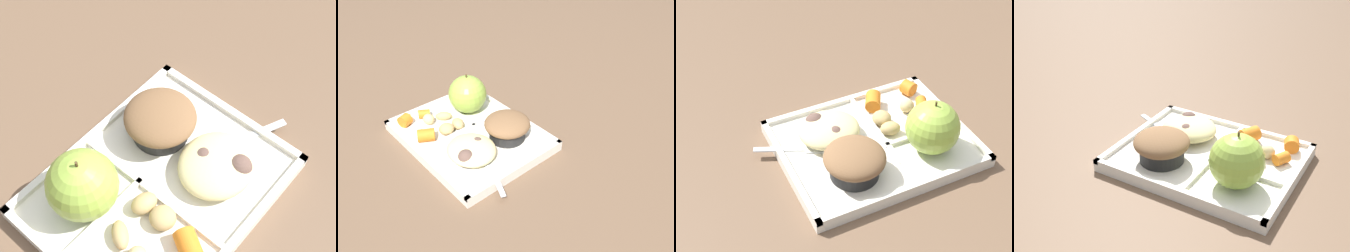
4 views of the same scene
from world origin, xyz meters
The scene contains 13 objects.
ground centered at (0.00, 0.00, 0.00)m, with size 6.00×6.00×0.00m, color brown.
lunch_tray centered at (0.00, 0.00, 0.01)m, with size 0.32×0.25×0.02m.
green_apple centered at (-0.08, 0.05, 0.06)m, with size 0.09×0.09×0.10m.
bran_muffin centered at (0.06, 0.05, 0.04)m, with size 0.10×0.10×0.05m.
carrot_slice_small centered at (-0.04, -0.08, 0.03)m, with size 0.03×0.03×0.04m, color orange.
potato_chunk_wedge centered at (-0.04, -0.04, 0.03)m, with size 0.03×0.03×0.02m, color tan.
potato_chunk_large centered at (-0.08, -0.01, 0.02)m, with size 0.04×0.02×0.02m, color tan.
potato_chunk_browned centered at (-0.04, -0.01, 0.03)m, with size 0.03×0.04×0.02m, color tan.
egg_noodle_pile centered at (0.06, -0.04, 0.03)m, with size 0.11×0.10×0.03m, color beige.
meatball_side centered at (0.08, -0.07, 0.03)m, with size 0.04×0.04×0.04m, color brown.
meatball_back centered at (0.07, -0.04, 0.03)m, with size 0.03×0.03×0.03m, color #755B4C.
meatball_center centered at (0.06, -0.03, 0.03)m, with size 0.03×0.03×0.03m, color brown.
plastic_fork centered at (0.12, -0.04, 0.02)m, with size 0.14×0.07×0.00m.
Camera 1 is at (-0.23, -0.21, 0.60)m, focal length 54.28 mm.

